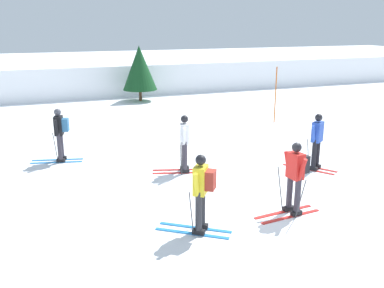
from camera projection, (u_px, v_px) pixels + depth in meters
name	position (u px, v px, depth m)	size (l,w,h in m)	color
ground_plane	(246.00, 207.00, 10.22)	(120.00, 120.00, 0.00)	white
far_snow_ridge	(100.00, 75.00, 28.28)	(80.00, 7.99, 1.83)	white
skier_white	(184.00, 142.00, 12.38)	(1.64, 0.96, 1.71)	red
skier_black	(60.00, 132.00, 13.32)	(1.64, 0.98, 1.71)	#237AC6
skier_red	(296.00, 175.00, 9.60)	(1.63, 1.00, 1.71)	red
skier_yellow	(202.00, 190.00, 8.72)	(1.50, 1.26, 1.71)	#237AC6
skier_blue	(316.00, 140.00, 12.57)	(1.17, 1.55, 1.71)	red
trail_marker_pole	(275.00, 95.00, 18.55)	(0.05, 0.05, 2.45)	#C65614
conifer_far_left	(140.00, 68.00, 23.63)	(1.91, 1.91, 3.08)	#513823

